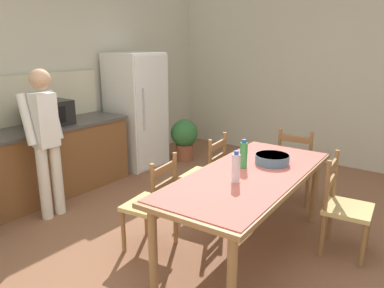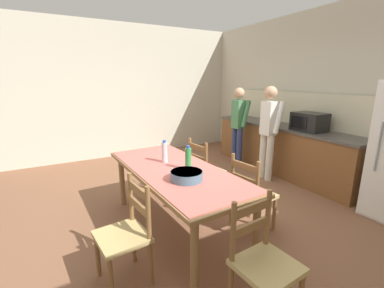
% 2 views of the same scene
% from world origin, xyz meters
% --- Properties ---
extents(ground_plane, '(8.32, 8.32, 0.00)m').
position_xyz_m(ground_plane, '(0.00, 0.00, 0.00)').
color(ground_plane, brown).
extents(wall_back, '(6.52, 0.12, 2.90)m').
position_xyz_m(wall_back, '(0.00, 2.66, 1.45)').
color(wall_back, beige).
rests_on(wall_back, ground).
extents(wall_right, '(0.12, 5.20, 2.90)m').
position_xyz_m(wall_right, '(3.26, 0.00, 1.45)').
color(wall_right, beige).
rests_on(wall_right, ground).
extents(kitchen_counter, '(3.08, 0.66, 0.89)m').
position_xyz_m(kitchen_counter, '(-0.66, 2.23, 0.45)').
color(kitchen_counter, brown).
rests_on(kitchen_counter, ground).
extents(refrigerator, '(0.70, 0.73, 1.72)m').
position_xyz_m(refrigerator, '(1.34, 2.19, 0.86)').
color(refrigerator, white).
rests_on(refrigerator, ground).
extents(microwave, '(0.50, 0.39, 0.30)m').
position_xyz_m(microwave, '(-0.12, 2.21, 1.04)').
color(microwave, black).
rests_on(microwave, kitchen_counter).
extents(dining_table, '(2.12, 0.99, 0.76)m').
position_xyz_m(dining_table, '(0.16, -0.39, 0.68)').
color(dining_table, olive).
rests_on(dining_table, ground).
extents(bottle_near_centre, '(0.07, 0.07, 0.27)m').
position_xyz_m(bottle_near_centre, '(-0.10, -0.40, 0.88)').
color(bottle_near_centre, silver).
rests_on(bottle_near_centre, dining_table).
extents(bottle_off_centre, '(0.07, 0.07, 0.27)m').
position_xyz_m(bottle_off_centre, '(0.26, -0.27, 0.88)').
color(bottle_off_centre, green).
rests_on(bottle_off_centre, dining_table).
extents(serving_bowl, '(0.32, 0.32, 0.09)m').
position_xyz_m(serving_bowl, '(0.53, -0.43, 0.81)').
color(serving_bowl, slate).
rests_on(serving_bowl, dining_table).
extents(chair_side_near_right, '(0.46, 0.45, 0.91)m').
position_xyz_m(chair_side_near_right, '(0.66, -1.09, 0.44)').
color(chair_side_near_right, olive).
rests_on(chair_side_near_right, ground).
extents(chair_head_end, '(0.43, 0.45, 0.91)m').
position_xyz_m(chair_head_end, '(1.49, -0.32, 0.44)').
color(chair_head_end, olive).
rests_on(chair_head_end, ground).
extents(chair_side_far_right, '(0.47, 0.45, 0.91)m').
position_xyz_m(chair_side_far_right, '(0.59, 0.37, 0.44)').
color(chair_side_far_right, olive).
rests_on(chair_side_far_right, ground).
extents(chair_side_far_left, '(0.47, 0.46, 0.91)m').
position_xyz_m(chair_side_far_left, '(-0.34, 0.32, 0.44)').
color(chair_side_far_left, olive).
rests_on(chair_side_far_left, ground).
extents(person_at_counter, '(0.41, 0.28, 1.62)m').
position_xyz_m(person_at_counter, '(-0.50, 1.69, 0.91)').
color(person_at_counter, silver).
rests_on(person_at_counter, ground).
extents(potted_plant, '(0.44, 0.44, 0.67)m').
position_xyz_m(potted_plant, '(1.97, 1.76, 0.39)').
color(potted_plant, brown).
rests_on(potted_plant, ground).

